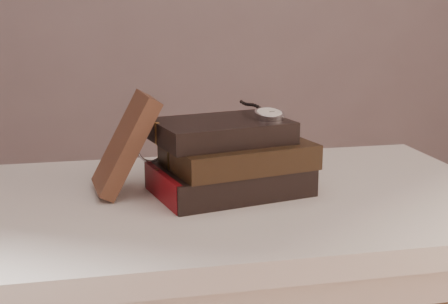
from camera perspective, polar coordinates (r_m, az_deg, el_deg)
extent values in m
cube|color=silver|center=(1.12, 0.50, -4.88)|extent=(1.00, 0.60, 0.04)
cube|color=white|center=(1.14, 0.50, -7.74)|extent=(0.88, 0.49, 0.08)
cylinder|color=white|center=(1.63, 14.58, -13.48)|extent=(0.05, 0.05, 0.71)
cube|color=black|center=(1.12, 0.50, -2.49)|extent=(0.30, 0.23, 0.05)
cube|color=beige|center=(1.12, 0.66, -2.47)|extent=(0.28, 0.22, 0.04)
cube|color=gold|center=(1.09, -6.19, -2.89)|extent=(0.01, 0.01, 0.05)
cube|color=maroon|center=(1.07, -5.68, -3.26)|extent=(0.05, 0.16, 0.05)
cube|color=black|center=(1.10, 1.32, -0.20)|extent=(0.28, 0.22, 0.04)
cube|color=beige|center=(1.10, 1.47, -0.18)|extent=(0.27, 0.20, 0.03)
cube|color=gold|center=(1.08, -5.01, -0.54)|extent=(0.01, 0.01, 0.04)
cube|color=black|center=(1.10, -0.25, 1.98)|extent=(0.26, 0.20, 0.04)
cube|color=beige|center=(1.10, -0.09, 1.99)|extent=(0.25, 0.19, 0.03)
cube|color=gold|center=(1.08, -6.17, 1.70)|extent=(0.01, 0.01, 0.04)
cube|color=#3F2318|center=(1.11, -9.08, 0.76)|extent=(0.13, 0.13, 0.18)
cylinder|color=silver|center=(1.11, 4.22, 3.43)|extent=(0.07, 0.07, 0.02)
cylinder|color=white|center=(1.11, 4.23, 3.68)|extent=(0.05, 0.05, 0.01)
torus|color=silver|center=(1.11, 4.23, 3.65)|extent=(0.06, 0.06, 0.01)
cylinder|color=silver|center=(1.13, 3.45, 3.69)|extent=(0.01, 0.01, 0.01)
cube|color=black|center=(1.11, 4.07, 3.79)|extent=(0.00, 0.02, 0.00)
cube|color=black|center=(1.11, 4.48, 3.75)|extent=(0.01, 0.00, 0.00)
sphere|color=black|center=(1.14, 3.35, 4.06)|extent=(0.01, 0.01, 0.01)
sphere|color=black|center=(1.15, 3.12, 4.21)|extent=(0.01, 0.01, 0.01)
sphere|color=black|center=(1.16, 2.90, 4.32)|extent=(0.01, 0.01, 0.01)
sphere|color=black|center=(1.17, 2.67, 4.38)|extent=(0.01, 0.01, 0.01)
sphere|color=black|center=(1.18, 2.45, 4.40)|extent=(0.01, 0.01, 0.01)
sphere|color=black|center=(1.19, 2.24, 4.41)|extent=(0.01, 0.01, 0.01)
sphere|color=black|center=(1.20, 2.03, 4.45)|extent=(0.01, 0.01, 0.01)
sphere|color=black|center=(1.21, 1.82, 4.54)|extent=(0.01, 0.01, 0.01)
sphere|color=black|center=(1.22, 1.61, 4.67)|extent=(0.01, 0.01, 0.01)
torus|color=silver|center=(1.13, -6.83, 0.35)|extent=(0.06, 0.03, 0.05)
torus|color=silver|center=(1.15, -4.13, 0.63)|extent=(0.06, 0.03, 0.05)
cylinder|color=silver|center=(1.14, -5.47, 0.65)|extent=(0.02, 0.01, 0.00)
cylinder|color=silver|center=(1.19, -8.82, 0.53)|extent=(0.03, 0.12, 0.03)
cylinder|color=silver|center=(1.22, -4.06, 1.01)|extent=(0.03, 0.12, 0.03)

